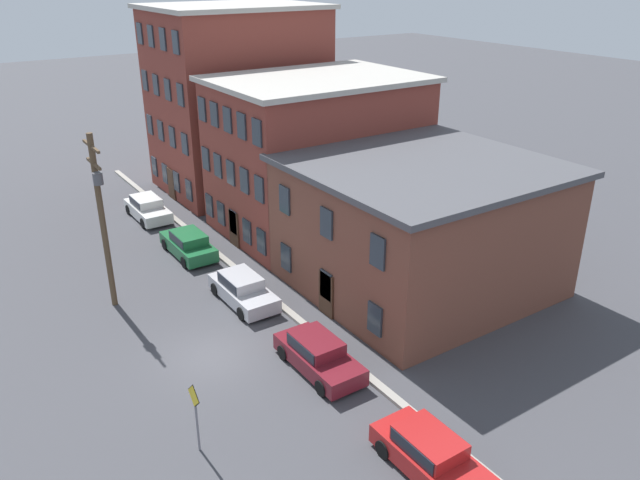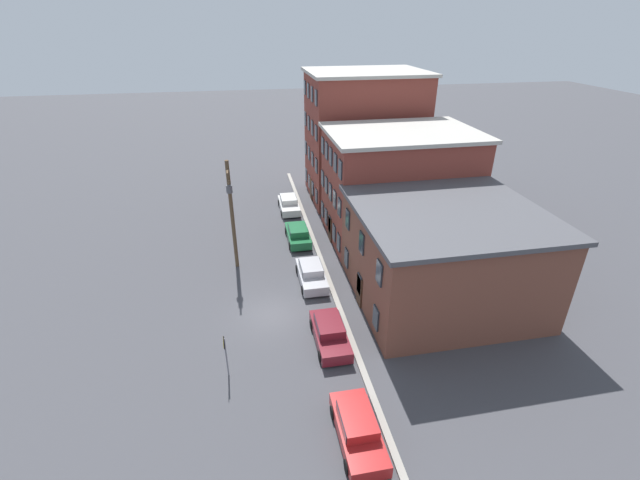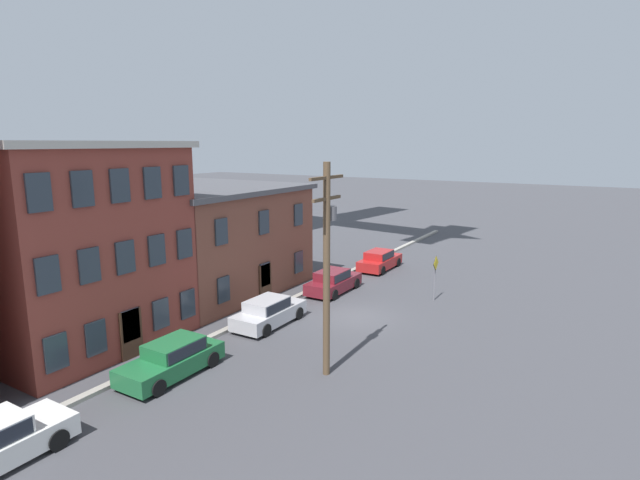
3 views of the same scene
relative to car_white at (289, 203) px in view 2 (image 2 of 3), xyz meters
name	(u,v)px [view 2 (image 2 of 3)]	position (x,y,z in m)	size (l,w,h in m)	color
ground_plane	(272,314)	(16.93, -3.20, -0.75)	(200.00, 200.00, 0.00)	#424247
kerb_strip	(338,306)	(16.93, 1.30, -0.67)	(56.00, 0.36, 0.16)	#9E998E
apartment_corner	(363,137)	(-2.67, 8.30, 5.72)	(9.13, 11.51, 12.91)	brown
apartment_midblock	(398,185)	(7.17, 8.64, 3.95)	(8.93, 12.21, 9.37)	brown
apartment_far	(443,254)	(16.81, 8.47, 2.56)	(11.48, 11.85, 6.60)	brown
car_white	(289,203)	(0.00, 0.00, 0.00)	(4.40, 1.92, 1.43)	silver
car_green	(298,234)	(6.91, -0.04, 0.00)	(4.40, 1.92, 1.43)	#1E6638
car_silver	(311,273)	(13.49, 0.03, 0.00)	(4.40, 1.92, 1.43)	#B7B7BC
car_maroon	(330,332)	(20.23, 0.01, 0.00)	(4.40, 1.92, 1.43)	maroon
car_red	(358,428)	(27.07, -0.11, 0.00)	(4.40, 1.92, 1.43)	#B21E1E
caution_sign	(225,350)	(21.89, -6.03, 1.08)	(0.91, 0.08, 2.75)	slate
utility_pole	(232,210)	(10.23, -5.35, 4.09)	(2.40, 0.44, 8.59)	brown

